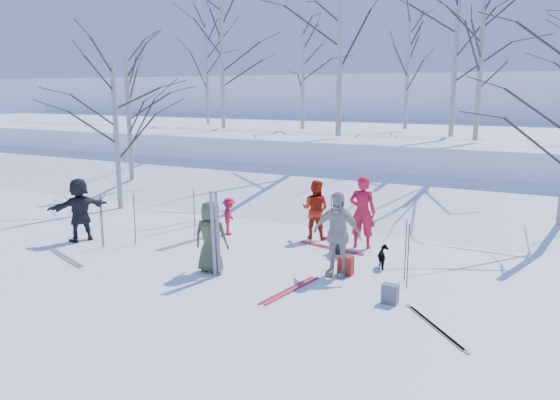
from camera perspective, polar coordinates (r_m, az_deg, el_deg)
The scene contains 37 objects.
ground at distance 12.56m, azimuth -3.21°, elevation -7.02°, with size 120.00×120.00×0.00m, color white.
snow_ramp at distance 18.67m, azimuth 7.88°, elevation -0.53°, with size 70.00×9.50×1.40m, color white.
snow_plateau at distance 28.06m, azimuth 14.95°, elevation 4.91°, with size 70.00×18.00×2.20m, color white.
far_hill at distance 48.64m, azimuth 20.67°, elevation 8.31°, with size 90.00×30.00×6.00m, color white.
skier_olive_center at distance 12.13m, azimuth -7.25°, elevation -3.82°, with size 0.78×0.51×1.60m, color #434D2E.
skier_red_north at distance 14.00m, azimuth 8.60°, elevation -1.27°, with size 0.68×0.44×1.86m, color red.
skier_redor_behind at distance 14.80m, azimuth 3.71°, elevation -0.98°, with size 0.78×0.61×1.61m, color #B5230D.
skier_red_seated at distance 15.24m, azimuth -5.34°, elevation -1.71°, with size 0.68×0.39×1.05m, color red.
skier_cream_east at distance 11.81m, azimuth 5.97°, elevation -3.55°, with size 1.09×0.46×1.86m, color beige.
skier_grey_west at distance 15.46m, azimuth -20.20°, elevation -0.93°, with size 1.58×0.50×1.71m, color black.
dog at distance 12.63m, azimuth 10.79°, elevation -5.92°, with size 0.27×0.59×0.50m, color black.
upright_ski_left at distance 11.71m, azimuth -7.01°, elevation -3.61°, with size 0.07×0.02×1.90m, color silver.
upright_ski_right at distance 11.72m, azimuth -6.51°, elevation -3.58°, with size 0.07×0.02×1.90m, color silver.
ski_pair_a at distance 9.88m, azimuth 15.89°, elevation -12.63°, with size 1.41×1.56×0.02m, color silver, non-canonical shape.
ski_pair_b at distance 11.15m, azimuth 1.10°, elevation -9.38°, with size 0.46×1.91×0.02m, color red, non-canonical shape.
ski_pair_c at distance 14.17m, azimuth -21.46°, elevation -5.63°, with size 1.84×0.88×0.02m, color silver, non-canonical shape.
ski_pair_d at distance 14.68m, azimuth -9.82°, elevation -4.41°, with size 0.54×1.90×0.02m, color silver, non-canonical shape.
ski_pair_e at distance 14.05m, azimuth 5.36°, elevation -5.02°, with size 1.90×0.57×0.02m, color red, non-canonical shape.
ski_pole_a at distance 11.81m, azimuth 12.98°, elevation -5.10°, with size 0.02×0.02×1.34m, color black.
ski_pole_b at distance 11.39m, azimuth 13.23°, elevation -5.73°, with size 0.02×0.02×1.34m, color black.
ski_pole_c at distance 15.15m, azimuth -8.96°, elevation -1.32°, with size 0.02×0.02×1.34m, color black.
ski_pole_d at distance 14.74m, azimuth -18.09°, elevation -2.10°, with size 0.02×0.02×1.34m, color black.
ski_pole_e at distance 14.71m, azimuth -14.96°, elevation -1.95°, with size 0.02×0.02×1.34m, color black.
ski_pole_f at distance 14.59m, azimuth -18.21°, elevation -2.25°, with size 0.02×0.02×1.34m, color black.
ski_pole_g at distance 14.15m, azimuth 5.33°, elevation -2.13°, with size 0.02×0.02×1.34m, color black.
backpack_red at distance 12.07m, azimuth 6.88°, elevation -6.82°, with size 0.32×0.22×0.42m, color maroon.
backpack_grey at distance 10.65m, azimuth 11.43°, elevation -9.59°, with size 0.30×0.20×0.38m, color slate.
backpack_dark at distance 13.58m, azimuth 6.05°, elevation -4.77°, with size 0.34×0.24×0.40m, color black.
birch_plateau_a at distance 26.46m, azimuth 13.17°, elevation 12.75°, with size 4.16×4.16×5.08m, color silver, non-canonical shape.
birch_plateau_b at distance 22.38m, azimuth 17.85°, elevation 13.97°, with size 4.78×4.78×5.98m, color silver, non-canonical shape.
birch_plateau_f at distance 26.34m, azimuth -6.04°, elevation 13.58°, with size 4.54×4.54×5.62m, color silver, non-canonical shape.
birch_plateau_g at distance 21.94m, azimuth 6.30°, elevation 16.22°, with size 5.71×5.71×7.29m, color silver, non-canonical shape.
birch_plateau_h at distance 25.61m, azimuth 2.41°, elevation 12.40°, with size 3.73×3.73×4.47m, color silver, non-canonical shape.
birch_plateau_i at distance 21.00m, azimuth 20.19°, elevation 13.00°, with size 4.25×4.25×5.22m, color silver, non-canonical shape.
birch_plateau_j at distance 30.39m, azimuth -7.66°, elevation 12.87°, with size 4.27×4.27×5.24m, color silver, non-canonical shape.
birch_edge_a at distance 19.16m, azimuth -16.70°, elevation 6.11°, with size 3.91×3.91×4.73m, color silver, non-canonical shape.
birch_edge_d at distance 22.07m, azimuth -15.48°, elevation 7.42°, with size 4.24×4.24×5.20m, color silver, non-canonical shape.
Camera 1 is at (6.16, -10.21, 3.95)m, focal length 35.00 mm.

